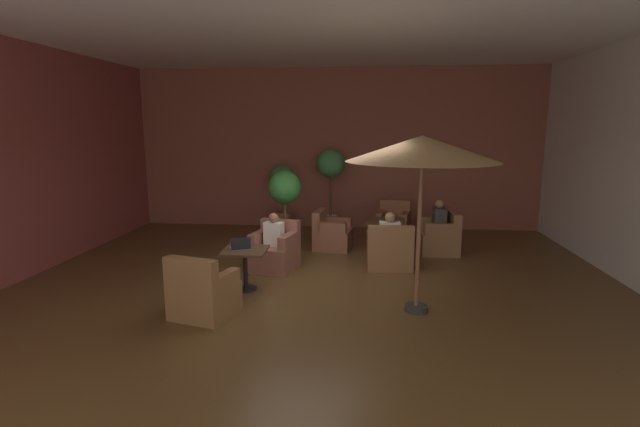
{
  "coord_description": "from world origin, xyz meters",
  "views": [
    {
      "loc": [
        0.74,
        -7.18,
        2.6
      ],
      "look_at": [
        0.0,
        0.49,
        1.16
      ],
      "focal_mm": 26.53,
      "sensor_mm": 36.0,
      "label": 1
    }
  ],
  "objects_px": {
    "armchair_front_right_south": "(393,225)",
    "potted_tree_mid_left": "(282,188)",
    "potted_tree_mid_right": "(285,195)",
    "patron_blue_shirt": "(439,218)",
    "patio_umbrella_tall_red": "(422,150)",
    "cafe_table_front_left": "(245,259)",
    "armchair_front_left_north": "(203,294)",
    "armchair_front_right_east": "(440,237)",
    "cafe_table_front_right": "(385,226)",
    "potted_tree_left_corner": "(331,171)",
    "patron_with_friend": "(390,231)",
    "open_laptop": "(240,246)",
    "iced_drink_cup": "(240,245)",
    "patron_by_window": "(274,231)",
    "armchair_front_left_east": "(275,251)",
    "armchair_front_right_west": "(331,234)",
    "armchair_front_right_north": "(389,251)"
  },
  "relations": [
    {
      "from": "armchair_front_right_east",
      "to": "cafe_table_front_right",
      "type": "bearing_deg",
      "value": -177.9
    },
    {
      "from": "patron_by_window",
      "to": "cafe_table_front_left",
      "type": "bearing_deg",
      "value": -103.13
    },
    {
      "from": "armchair_front_left_north",
      "to": "iced_drink_cup",
      "type": "height_order",
      "value": "armchair_front_left_north"
    },
    {
      "from": "armchair_front_right_east",
      "to": "armchair_front_right_west",
      "type": "height_order",
      "value": "armchair_front_right_east"
    },
    {
      "from": "cafe_table_front_left",
      "to": "iced_drink_cup",
      "type": "distance_m",
      "value": 0.25
    },
    {
      "from": "potted_tree_mid_left",
      "to": "potted_tree_left_corner",
      "type": "bearing_deg",
      "value": -7.45
    },
    {
      "from": "patron_with_friend",
      "to": "iced_drink_cup",
      "type": "xyz_separation_m",
      "value": [
        -2.45,
        -1.36,
        0.02
      ]
    },
    {
      "from": "armchair_front_right_east",
      "to": "patron_by_window",
      "type": "xyz_separation_m",
      "value": [
        -3.19,
        -1.5,
        0.4
      ]
    },
    {
      "from": "cafe_table_front_left",
      "to": "potted_tree_mid_left",
      "type": "bearing_deg",
      "value": 92.45
    },
    {
      "from": "cafe_table_front_right",
      "to": "potted_tree_mid_right",
      "type": "bearing_deg",
      "value": -176.33
    },
    {
      "from": "patron_with_friend",
      "to": "open_laptop",
      "type": "distance_m",
      "value": 2.81
    },
    {
      "from": "armchair_front_right_south",
      "to": "potted_tree_mid_left",
      "type": "distance_m",
      "value": 2.93
    },
    {
      "from": "armchair_front_left_north",
      "to": "cafe_table_front_right",
      "type": "distance_m",
      "value": 4.52
    },
    {
      "from": "cafe_table_front_left",
      "to": "armchair_front_left_north",
      "type": "distance_m",
      "value": 1.18
    },
    {
      "from": "patron_by_window",
      "to": "armchair_front_right_south",
      "type": "bearing_deg",
      "value": 48.33
    },
    {
      "from": "iced_drink_cup",
      "to": "open_laptop",
      "type": "xyz_separation_m",
      "value": [
        0.04,
        -0.08,
        -0.0
      ]
    },
    {
      "from": "potted_tree_mid_right",
      "to": "open_laptop",
      "type": "relative_size",
      "value": 4.53
    },
    {
      "from": "cafe_table_front_left",
      "to": "potted_tree_mid_right",
      "type": "height_order",
      "value": "potted_tree_mid_right"
    },
    {
      "from": "armchair_front_right_north",
      "to": "patron_by_window",
      "type": "relative_size",
      "value": 1.4
    },
    {
      "from": "patron_blue_shirt",
      "to": "patio_umbrella_tall_red",
      "type": "bearing_deg",
      "value": -103.43
    },
    {
      "from": "cafe_table_front_left",
      "to": "patron_blue_shirt",
      "type": "xyz_separation_m",
      "value": [
        3.4,
        2.59,
        0.22
      ]
    },
    {
      "from": "potted_tree_mid_left",
      "to": "potted_tree_mid_right",
      "type": "xyz_separation_m",
      "value": [
        0.43,
        -2.03,
        0.13
      ]
    },
    {
      "from": "open_laptop",
      "to": "armchair_front_left_north",
      "type": "bearing_deg",
      "value": -101.93
    },
    {
      "from": "open_laptop",
      "to": "potted_tree_mid_left",
      "type": "bearing_deg",
      "value": 91.53
    },
    {
      "from": "armchair_front_right_east",
      "to": "potted_tree_left_corner",
      "type": "height_order",
      "value": "potted_tree_left_corner"
    },
    {
      "from": "armchair_front_right_east",
      "to": "patron_blue_shirt",
      "type": "distance_m",
      "value": 0.41
    },
    {
      "from": "cafe_table_front_left",
      "to": "armchair_front_left_north",
      "type": "bearing_deg",
      "value": -105.48
    },
    {
      "from": "cafe_table_front_left",
      "to": "potted_tree_mid_right",
      "type": "bearing_deg",
      "value": 84.42
    },
    {
      "from": "armchair_front_left_east",
      "to": "armchair_front_right_east",
      "type": "xyz_separation_m",
      "value": [
        3.18,
        1.46,
        -0.01
      ]
    },
    {
      "from": "patio_umbrella_tall_red",
      "to": "open_laptop",
      "type": "bearing_deg",
      "value": 166.44
    },
    {
      "from": "potted_tree_left_corner",
      "to": "iced_drink_cup",
      "type": "xyz_separation_m",
      "value": [
        -1.15,
        -4.2,
        -0.8
      ]
    },
    {
      "from": "potted_tree_mid_right",
      "to": "iced_drink_cup",
      "type": "distance_m",
      "value": 2.4
    },
    {
      "from": "armchair_front_right_east",
      "to": "patron_by_window",
      "type": "bearing_deg",
      "value": -154.81
    },
    {
      "from": "armchair_front_right_west",
      "to": "open_laptop",
      "type": "relative_size",
      "value": 2.31
    },
    {
      "from": "cafe_table_front_left",
      "to": "armchair_front_left_north",
      "type": "relative_size",
      "value": 0.76
    },
    {
      "from": "potted_tree_mid_left",
      "to": "open_laptop",
      "type": "distance_m",
      "value": 4.45
    },
    {
      "from": "potted_tree_mid_right",
      "to": "cafe_table_front_right",
      "type": "bearing_deg",
      "value": 3.67
    },
    {
      "from": "armchair_front_left_north",
      "to": "patron_with_friend",
      "type": "xyz_separation_m",
      "value": [
        2.66,
        2.57,
        0.37
      ]
    },
    {
      "from": "armchair_front_right_west",
      "to": "patron_blue_shirt",
      "type": "xyz_separation_m",
      "value": [
        2.22,
        -0.12,
        0.42
      ]
    },
    {
      "from": "armchair_front_left_east",
      "to": "patron_blue_shirt",
      "type": "height_order",
      "value": "patron_blue_shirt"
    },
    {
      "from": "armchair_front_right_west",
      "to": "iced_drink_cup",
      "type": "xyz_separation_m",
      "value": [
        -1.29,
        -2.62,
        0.41
      ]
    },
    {
      "from": "armchair_front_right_south",
      "to": "armchair_front_left_north",
      "type": "bearing_deg",
      "value": -120.82
    },
    {
      "from": "patio_umbrella_tall_red",
      "to": "armchair_front_right_east",
      "type": "bearing_deg",
      "value": 75.89
    },
    {
      "from": "armchair_front_right_west",
      "to": "patron_by_window",
      "type": "xyz_separation_m",
      "value": [
        -0.93,
        -1.62,
        0.41
      ]
    },
    {
      "from": "armchair_front_left_east",
      "to": "armchair_front_right_south",
      "type": "bearing_deg",
      "value": 48.01
    },
    {
      "from": "armchair_front_left_east",
      "to": "iced_drink_cup",
      "type": "distance_m",
      "value": 1.17
    },
    {
      "from": "patio_umbrella_tall_red",
      "to": "armchair_front_left_east",
      "type": "bearing_deg",
      "value": 143.21
    },
    {
      "from": "potted_tree_left_corner",
      "to": "patron_with_friend",
      "type": "height_order",
      "value": "potted_tree_left_corner"
    },
    {
      "from": "armchair_front_left_east",
      "to": "armchair_front_right_east",
      "type": "relative_size",
      "value": 1.08
    },
    {
      "from": "armchair_front_right_east",
      "to": "armchair_front_right_west",
      "type": "distance_m",
      "value": 2.27
    }
  ]
}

